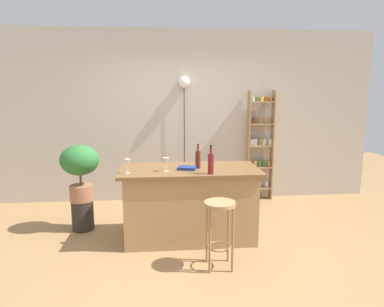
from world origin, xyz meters
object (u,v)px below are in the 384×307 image
object	(u,v)px
wine_glass_left	(127,163)
wine_glass_center	(166,162)
plant_stool	(83,215)
spice_shelf	(260,145)
bottle_sauce_amber	(198,159)
pendant_globe_light	(184,85)
bar_stool	(220,220)
bottle_vinegar	(211,163)
cookbook	(187,168)
potted_plant	(80,166)

from	to	relation	value
wine_glass_left	wine_glass_center	size ratio (longest dim) A/B	1.00
plant_stool	spice_shelf	bearing A→B (deg)	22.67
bottle_sauce_amber	pendant_globe_light	size ratio (longest dim) A/B	0.15
wine_glass_center	spice_shelf	bearing A→B (deg)	45.66
bar_stool	spice_shelf	xyz separation A→B (m)	(1.07, 2.28, 0.41)
spice_shelf	wine_glass_center	bearing A→B (deg)	-134.34
bottle_vinegar	pendant_globe_light	size ratio (longest dim) A/B	0.16
spice_shelf	bottle_vinegar	world-z (taller)	spice_shelf
wine_glass_left	cookbook	xyz separation A→B (m)	(0.69, 0.13, -0.10)
spice_shelf	potted_plant	distance (m)	2.92
bar_stool	wine_glass_center	size ratio (longest dim) A/B	4.30
pendant_globe_light	bottle_sauce_amber	bearing A→B (deg)	-87.57
cookbook	wine_glass_left	bearing A→B (deg)	-153.36
spice_shelf	bottle_vinegar	size ratio (longest dim) A/B	5.48
potted_plant	wine_glass_left	distance (m)	0.87
spice_shelf	cookbook	world-z (taller)	spice_shelf
spice_shelf	cookbook	size ratio (longest dim) A/B	8.69
bottle_vinegar	cookbook	bearing A→B (deg)	135.35
potted_plant	bottle_sauce_amber	distance (m)	1.54
pendant_globe_light	wine_glass_left	bearing A→B (deg)	-113.94
potted_plant	bottle_sauce_amber	bearing A→B (deg)	-13.56
bottle_vinegar	pendant_globe_light	world-z (taller)	pendant_globe_light
spice_shelf	wine_glass_left	world-z (taller)	spice_shelf
bottle_sauce_amber	wine_glass_left	size ratio (longest dim) A/B	1.83
pendant_globe_light	bar_stool	bearing A→B (deg)	-84.96
potted_plant	pendant_globe_light	world-z (taller)	pendant_globe_light
wine_glass_left	cookbook	distance (m)	0.71
bar_stool	wine_glass_left	world-z (taller)	wine_glass_left
plant_stool	bottle_sauce_amber	xyz separation A→B (m)	(1.49, -0.36, 0.80)
bar_stool	plant_stool	world-z (taller)	bar_stool
bar_stool	bottle_vinegar	distance (m)	0.68
plant_stool	wine_glass_center	distance (m)	1.45
potted_plant	pendant_globe_light	size ratio (longest dim) A/B	0.36
potted_plant	wine_glass_center	xyz separation A→B (m)	(1.10, -0.51, 0.14)
spice_shelf	cookbook	distance (m)	2.06
bottle_sauce_amber	cookbook	xyz separation A→B (m)	(-0.14, -0.07, -0.10)
bar_stool	potted_plant	world-z (taller)	potted_plant
potted_plant	bottle_vinegar	size ratio (longest dim) A/B	2.22
plant_stool	potted_plant	bearing A→B (deg)	0.00
bottle_sauce_amber	wine_glass_left	world-z (taller)	bottle_sauce_amber
spice_shelf	potted_plant	world-z (taller)	spice_shelf
spice_shelf	pendant_globe_light	bearing A→B (deg)	178.07
bar_stool	cookbook	distance (m)	0.86
spice_shelf	plant_stool	bearing A→B (deg)	-157.33
bar_stool	pendant_globe_light	xyz separation A→B (m)	(-0.20, 2.32, 1.40)
plant_stool	wine_glass_left	world-z (taller)	wine_glass_left
wine_glass_left	bottle_vinegar	bearing A→B (deg)	-7.33
bar_stool	cookbook	xyz separation A→B (m)	(-0.28, 0.72, 0.38)
wine_glass_center	pendant_globe_light	xyz separation A→B (m)	(0.33, 1.68, 0.92)
pendant_globe_light	spice_shelf	bearing A→B (deg)	-1.93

